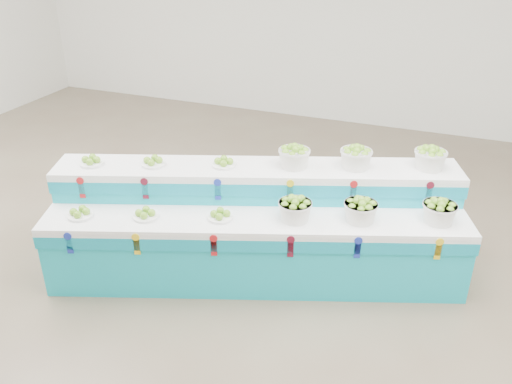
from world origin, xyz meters
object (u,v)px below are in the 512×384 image
Objects in this scene: display_stand at (256,225)px; basket_lower_left at (295,209)px; plate_upper_mid at (153,161)px; basket_upper_right at (430,158)px.

display_stand is 0.53m from basket_lower_left.
plate_upper_mid reaches higher than display_stand.
plate_upper_mid is 0.78× the size of basket_upper_right.
display_stand is 1.16m from plate_upper_mid.
plate_upper_mid is at bearing -160.31° from basket_upper_right.
basket_lower_left is 1.39m from basket_upper_right.
plate_upper_mid is (-1.42, 0.00, 0.24)m from basket_lower_left.
display_stand is 16.71× the size of plate_upper_mid.
display_stand is at bearing 165.46° from basket_lower_left.
plate_upper_mid is at bearing 179.98° from basket_lower_left.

